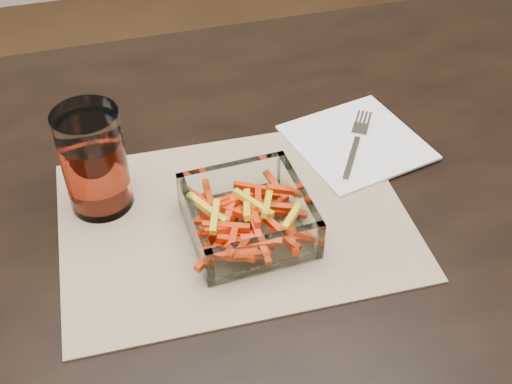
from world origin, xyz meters
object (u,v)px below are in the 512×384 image
glass_bowl (248,218)px  tumbler (95,164)px  dining_table (296,219)px  fork (357,141)px

glass_bowl → tumbler: (-0.17, 0.11, 0.04)m
dining_table → fork: (0.10, 0.04, 0.10)m
dining_table → tumbler: bearing=176.2°
tumbler → fork: tumbler is taller
tumbler → fork: bearing=3.2°
glass_bowl → dining_table: bearing=41.6°
tumbler → fork: (0.38, 0.02, -0.06)m
fork → glass_bowl: bearing=-115.2°
fork → tumbler: bearing=-144.2°
glass_bowl → fork: size_ratio=1.02×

